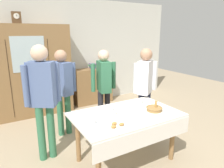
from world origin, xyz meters
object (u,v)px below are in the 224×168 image
at_px(dining_table, 127,122).
at_px(book_stack, 92,66).
at_px(mantel_clock, 16,18).
at_px(bookshelf_low, 93,86).
at_px(person_behind_table_right, 145,83).
at_px(person_by_cabinet, 62,85).
at_px(spoon_mid_left, 128,113).
at_px(tea_cup_center, 93,122).
at_px(tea_cup_mid_left, 127,107).
at_px(tea_cup_far_right, 114,113).
at_px(wall_cabinet, 29,72).
at_px(person_behind_table_left, 104,82).
at_px(person_near_right_end, 43,92).
at_px(tea_cup_far_left, 141,103).
at_px(spoon_near_left, 151,118).
at_px(pastry_plate, 117,126).
at_px(tea_cup_near_left, 111,109).
at_px(bread_basket, 154,109).

relative_size(dining_table, book_stack, 6.93).
xyz_separation_m(mantel_clock, bookshelf_low, (1.72, 0.05, -1.71)).
bearing_deg(person_behind_table_right, person_by_cabinet, 152.08).
bearing_deg(spoon_mid_left, bookshelf_low, 75.86).
bearing_deg(tea_cup_center, tea_cup_mid_left, 17.00).
xyz_separation_m(dining_table, tea_cup_far_right, (-0.18, 0.07, 0.14)).
relative_size(wall_cabinet, tea_cup_center, 15.84).
xyz_separation_m(person_behind_table_left, person_near_right_end, (-1.22, -0.44, 0.11)).
bearing_deg(person_near_right_end, book_stack, 49.11).
height_order(tea_cup_far_left, person_by_cabinet, person_by_cabinet).
bearing_deg(wall_cabinet, spoon_mid_left, -69.86).
bearing_deg(book_stack, person_behind_table_left, -107.17).
relative_size(tea_cup_far_left, tea_cup_center, 1.00).
distance_m(book_stack, person_near_right_end, 2.58).
height_order(wall_cabinet, book_stack, wall_cabinet).
height_order(tea_cup_far_right, tea_cup_center, same).
relative_size(tea_cup_far_left, person_behind_table_right, 0.08).
height_order(tea_cup_far_left, spoon_mid_left, tea_cup_far_left).
bearing_deg(spoon_near_left, mantel_clock, 113.48).
distance_m(book_stack, person_by_cabinet, 1.82).
bearing_deg(pastry_plate, tea_cup_near_left, 68.47).
height_order(person_behind_table_left, person_by_cabinet, person_by_cabinet).
distance_m(bookshelf_low, person_behind_table_left, 1.65).
relative_size(tea_cup_near_left, person_near_right_end, 0.08).
xyz_separation_m(bookshelf_low, spoon_near_left, (-0.48, -2.90, 0.29)).
height_order(wall_cabinet, tea_cup_mid_left, wall_cabinet).
bearing_deg(spoon_near_left, bread_basket, 39.19).
bearing_deg(person_by_cabinet, mantel_clock, 111.16).
xyz_separation_m(wall_cabinet, tea_cup_mid_left, (1.01, -2.42, -0.24)).
height_order(dining_table, tea_cup_far_left, tea_cup_far_left).
bearing_deg(wall_cabinet, dining_table, -70.82).
bearing_deg(book_stack, mantel_clock, -178.30).
xyz_separation_m(tea_cup_near_left, tea_cup_mid_left, (0.25, -0.08, 0.00)).
relative_size(tea_cup_far_right, pastry_plate, 0.46).
bearing_deg(tea_cup_center, person_near_right_end, 121.40).
relative_size(tea_cup_far_left, person_by_cabinet, 0.08).
bearing_deg(tea_cup_mid_left, dining_table, -124.76).
bearing_deg(bread_basket, wall_cabinet, 116.24).
height_order(mantel_clock, tea_cup_mid_left, mantel_clock).
bearing_deg(tea_cup_far_right, spoon_near_left, -40.60).
height_order(person_near_right_end, person_by_cabinet, person_near_right_end).
relative_size(bookshelf_low, book_stack, 4.70).
xyz_separation_m(tea_cup_far_right, person_near_right_end, (-0.82, 0.62, 0.28)).
relative_size(wall_cabinet, person_behind_table_right, 1.27).
xyz_separation_m(bread_basket, person_behind_table_right, (0.38, 0.68, 0.19)).
bearing_deg(tea_cup_mid_left, mantel_clock, 115.31).
bearing_deg(book_stack, wall_cabinet, -178.18).
relative_size(tea_cup_far_right, person_by_cabinet, 0.08).
bearing_deg(spoon_mid_left, bread_basket, -18.46).
distance_m(tea_cup_near_left, spoon_near_left, 0.61).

